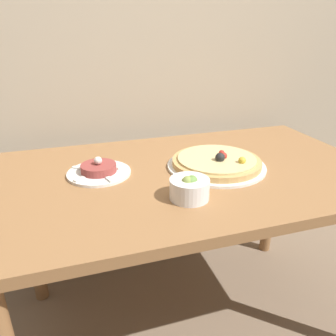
% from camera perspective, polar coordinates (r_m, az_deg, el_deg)
% --- Properties ---
extents(back_wall, '(8.00, 0.05, 2.60)m').
position_cam_1_polar(back_wall, '(1.60, -3.07, 26.25)').
color(back_wall, tan).
rests_on(back_wall, ground_plane).
extents(dining_table, '(1.37, 0.81, 0.74)m').
position_cam_1_polar(dining_table, '(1.23, 3.87, -4.39)').
color(dining_table, olive).
rests_on(dining_table, ground_plane).
extents(pizza_plate, '(0.36, 0.36, 0.07)m').
position_cam_1_polar(pizza_plate, '(1.22, 8.47, 0.94)').
color(pizza_plate, white).
rests_on(pizza_plate, dining_table).
extents(tartare_plate, '(0.22, 0.22, 0.07)m').
position_cam_1_polar(tartare_plate, '(1.18, -11.95, -0.41)').
color(tartare_plate, white).
rests_on(tartare_plate, dining_table).
extents(small_bowl, '(0.12, 0.12, 0.08)m').
position_cam_1_polar(small_bowl, '(0.98, 3.75, -3.45)').
color(small_bowl, white).
rests_on(small_bowl, dining_table).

